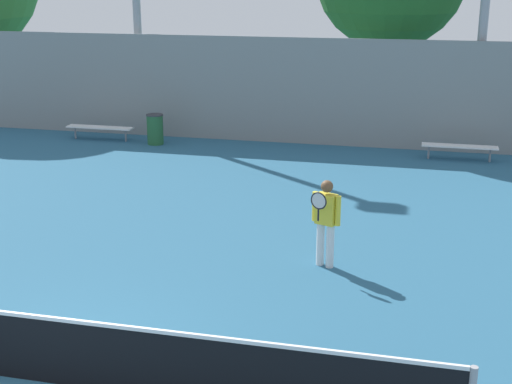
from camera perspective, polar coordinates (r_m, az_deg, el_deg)
The scene contains 7 objects.
ground_plane at distance 10.01m, azimuth -17.25°, elevation -14.19°, with size 100.00×100.00×0.00m, color #285B7A.
tennis_net at distance 9.78m, azimuth -17.51°, elevation -11.75°, with size 10.93×0.09×0.96m.
tennis_player at distance 12.68m, azimuth 5.60°, elevation -2.10°, with size 0.53×0.49×1.61m.
bench_courtside_near at distance 23.05m, azimuth -12.38°, elevation 5.04°, with size 2.15×0.40×0.43m.
bench_courtside_far at distance 20.84m, azimuth 15.98°, elevation 3.50°, with size 2.09×0.40×0.43m.
trash_bin at distance 22.17m, azimuth -8.08°, elevation 5.00°, with size 0.52×0.52×0.93m.
back_fence at distance 22.07m, azimuth 1.01°, elevation 8.14°, with size 24.39×0.06×3.23m.
Camera 1 is at (4.69, -7.24, 5.09)m, focal length 50.00 mm.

